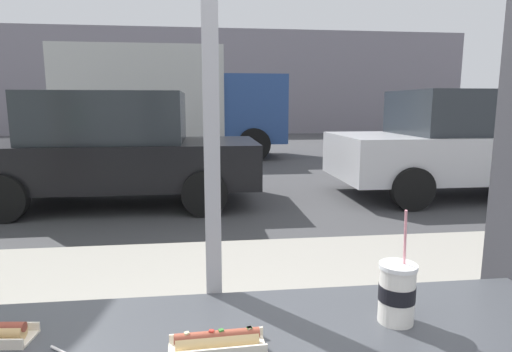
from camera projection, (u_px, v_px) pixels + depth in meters
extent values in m
plane|color=#424244|center=(206.00, 175.00, 9.32)|extent=(60.00, 60.00, 0.00)
cube|color=#9E998E|center=(211.00, 312.00, 3.04)|extent=(16.00, 2.80, 0.12)
cube|color=#2A2C30|center=(215.00, 298.00, 1.36)|extent=(2.10, 0.02, 0.02)
cube|color=#9E9EA3|center=(210.00, 66.00, 1.29)|extent=(0.05, 0.08, 1.44)
cube|color=gray|center=(204.00, 83.00, 22.19)|extent=(28.00, 1.20, 5.34)
cylinder|color=silver|center=(397.00, 295.00, 1.18)|extent=(0.10, 0.10, 0.16)
cylinder|color=black|center=(397.00, 292.00, 1.18)|extent=(0.10, 0.10, 0.04)
cylinder|color=black|center=(398.00, 270.00, 1.17)|extent=(0.09, 0.09, 0.01)
cylinder|color=white|center=(398.00, 266.00, 1.17)|extent=(0.10, 0.10, 0.01)
cylinder|color=pink|center=(405.00, 245.00, 1.15)|extent=(0.02, 0.03, 0.20)
cube|color=beige|center=(219.00, 349.00, 1.06)|extent=(0.24, 0.09, 0.01)
cube|color=beige|center=(217.00, 336.00, 1.09)|extent=(0.24, 0.02, 0.03)
cylinder|color=#DBB77A|center=(218.00, 340.00, 1.05)|extent=(0.21, 0.05, 0.04)
cylinder|color=#9E4733|center=(218.00, 336.00, 1.05)|extent=(0.21, 0.03, 0.03)
cube|color=#337A2D|center=(249.00, 328.00, 1.06)|extent=(0.01, 0.01, 0.01)
cube|color=#337A2D|center=(221.00, 331.00, 1.05)|extent=(0.01, 0.01, 0.01)
cube|color=beige|center=(187.00, 334.00, 1.04)|extent=(0.02, 0.01, 0.01)
cube|color=beige|center=(249.00, 328.00, 1.06)|extent=(0.01, 0.01, 0.01)
cube|color=red|center=(211.00, 332.00, 1.04)|extent=(0.01, 0.01, 0.01)
cube|color=black|center=(118.00, 163.00, 6.51)|extent=(4.23, 1.82, 0.65)
cube|color=#282D33|center=(109.00, 117.00, 6.38)|extent=(2.20, 1.60, 0.75)
cylinder|color=black|center=(205.00, 173.00, 7.61)|extent=(0.64, 0.18, 0.64)
cylinder|color=black|center=(205.00, 194.00, 5.83)|extent=(0.64, 0.18, 0.64)
cylinder|color=black|center=(52.00, 176.00, 7.30)|extent=(0.64, 0.18, 0.64)
cylinder|color=black|center=(2.00, 199.00, 5.52)|extent=(0.64, 0.18, 0.64)
cube|color=#BCBCC1|center=(461.00, 155.00, 7.17)|extent=(4.26, 1.89, 0.72)
cube|color=#282D33|center=(468.00, 112.00, 7.06)|extent=(2.22, 1.67, 0.72)
cylinder|color=black|center=(494.00, 167.00, 8.31)|extent=(0.64, 0.18, 0.64)
cylinder|color=black|center=(364.00, 169.00, 8.00)|extent=(0.64, 0.18, 0.64)
cylinder|color=black|center=(412.00, 189.00, 6.15)|extent=(0.64, 0.18, 0.64)
cube|color=beige|center=(144.00, 96.00, 12.02)|extent=(4.47, 2.20, 2.63)
cube|color=navy|center=(250.00, 109.00, 12.44)|extent=(1.90, 2.10, 1.90)
cylinder|color=black|center=(246.00, 139.00, 13.63)|extent=(0.90, 0.24, 0.90)
cylinder|color=black|center=(254.00, 145.00, 11.57)|extent=(0.90, 0.24, 0.90)
cylinder|color=black|center=(126.00, 140.00, 13.23)|extent=(0.90, 0.24, 0.90)
cylinder|color=black|center=(111.00, 146.00, 11.08)|extent=(0.90, 0.24, 0.90)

